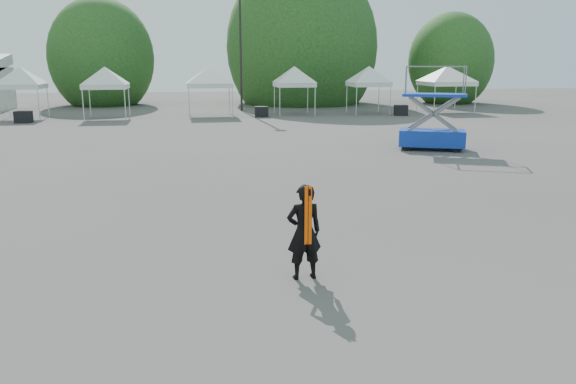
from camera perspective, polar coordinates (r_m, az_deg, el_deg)
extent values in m
plane|color=#474442|center=(11.23, -4.70, -6.12)|extent=(120.00, 120.00, 0.00)
cylinder|color=black|center=(42.75, -4.85, 14.56)|extent=(0.16, 0.16, 9.50)
cylinder|color=#382314|center=(51.12, -18.17, 9.68)|extent=(0.36, 0.36, 2.27)
ellipsoid|color=#194416|center=(51.05, -18.40, 12.82)|extent=(4.16, 4.16, 4.78)
cylinder|color=#382314|center=(50.60, 1.38, 10.59)|extent=(0.36, 0.36, 2.80)
ellipsoid|color=#194416|center=(50.56, 1.41, 14.50)|extent=(5.12, 5.12, 5.89)
cylinder|color=#382314|center=(52.86, 15.99, 9.83)|extent=(0.36, 0.36, 2.10)
ellipsoid|color=#194416|center=(52.80, 16.17, 12.63)|extent=(3.84, 3.84, 4.42)
cylinder|color=silver|center=(39.33, -23.99, 8.14)|extent=(0.06, 0.06, 2.00)
cylinder|color=silver|center=(42.36, -26.49, 8.18)|extent=(0.06, 0.06, 2.00)
cylinder|color=silver|center=(41.74, -23.20, 8.44)|extent=(0.06, 0.06, 2.00)
cube|color=white|center=(40.78, -25.44, 9.67)|extent=(2.68, 2.68, 0.30)
pyramid|color=white|center=(40.75, -25.62, 11.42)|extent=(3.79, 3.79, 1.10)
cylinder|color=silver|center=(37.67, -20.09, 8.30)|extent=(0.06, 0.06, 2.00)
cylinder|color=silver|center=(37.32, -16.21, 8.53)|extent=(0.06, 0.06, 2.00)
cylinder|color=silver|center=(40.17, -19.48, 8.60)|extent=(0.06, 0.06, 2.00)
cylinder|color=silver|center=(39.84, -15.84, 8.82)|extent=(0.06, 0.06, 2.00)
cube|color=white|center=(38.67, -18.02, 10.17)|extent=(2.74, 2.74, 0.30)
pyramid|color=white|center=(38.63, -18.16, 12.01)|extent=(3.87, 3.87, 1.10)
cylinder|color=silver|center=(37.76, -10.02, 8.90)|extent=(0.06, 0.06, 2.00)
cylinder|color=silver|center=(37.87, -5.66, 9.05)|extent=(0.06, 0.06, 2.00)
cylinder|color=silver|center=(40.61, -10.03, 9.19)|extent=(0.06, 0.06, 2.00)
cylinder|color=silver|center=(40.71, -5.97, 9.33)|extent=(0.06, 0.06, 2.00)
cube|color=white|center=(39.15, -7.97, 10.70)|extent=(3.05, 3.05, 0.30)
pyramid|color=white|center=(39.12, -8.03, 12.53)|extent=(4.31, 4.31, 1.10)
cylinder|color=silver|center=(38.43, -0.84, 9.17)|extent=(0.06, 0.06, 2.00)
cylinder|color=silver|center=(38.90, 2.77, 9.20)|extent=(0.06, 0.06, 2.00)
cylinder|color=silver|center=(40.85, -1.39, 9.41)|extent=(0.06, 0.06, 2.00)
cylinder|color=silver|center=(41.28, 2.01, 9.44)|extent=(0.06, 0.06, 2.00)
cube|color=white|center=(39.79, 0.64, 10.87)|extent=(2.65, 2.65, 0.30)
pyramid|color=white|center=(39.76, 0.65, 12.67)|extent=(3.74, 3.74, 1.10)
cylinder|color=silver|center=(39.29, 6.97, 9.16)|extent=(0.06, 0.06, 2.00)
cylinder|color=silver|center=(40.06, 10.35, 9.12)|extent=(0.06, 0.06, 2.00)
cylinder|color=silver|center=(41.62, 5.98, 9.41)|extent=(0.06, 0.06, 2.00)
cylinder|color=silver|center=(42.35, 9.20, 9.38)|extent=(0.06, 0.06, 2.00)
cube|color=white|center=(40.76, 8.18, 10.79)|extent=(2.64, 2.64, 0.30)
pyramid|color=white|center=(40.72, 8.24, 12.55)|extent=(3.73, 3.73, 1.10)
cylinder|color=silver|center=(41.34, 14.65, 9.03)|extent=(0.06, 0.06, 2.00)
cylinder|color=silver|center=(42.73, 18.50, 8.91)|extent=(0.06, 0.06, 2.00)
cylinder|color=silver|center=(44.19, 12.98, 9.37)|extent=(0.06, 0.06, 2.00)
cylinder|color=silver|center=(45.49, 16.64, 9.26)|extent=(0.06, 0.06, 2.00)
cube|color=white|center=(43.36, 15.79, 10.57)|extent=(3.31, 3.31, 0.30)
pyramid|color=white|center=(43.33, 15.89, 12.22)|extent=(4.69, 4.69, 1.10)
imported|color=black|center=(9.65, 1.64, -4.08)|extent=(0.65, 0.46, 1.68)
cube|color=#FF5205|center=(9.40, 1.86, -2.42)|extent=(0.13, 0.02, 1.01)
cube|color=#0C1EA7|center=(24.73, 14.39, 5.36)|extent=(3.02, 2.29, 0.68)
cube|color=#0C1EA7|center=(24.56, 14.63, 9.52)|extent=(2.89, 2.20, 0.11)
cylinder|color=black|center=(24.20, 11.97, 4.60)|extent=(0.44, 0.31, 0.41)
cylinder|color=black|center=(24.26, 16.77, 4.34)|extent=(0.44, 0.31, 0.41)
cylinder|color=black|center=(25.32, 12.02, 4.96)|extent=(0.44, 0.31, 0.41)
cylinder|color=black|center=(25.37, 16.61, 4.72)|extent=(0.44, 0.31, 0.41)
cube|color=black|center=(38.06, -25.29, 6.90)|extent=(1.00, 0.82, 0.71)
cube|color=black|center=(38.18, -2.71, 8.15)|extent=(0.97, 0.78, 0.70)
cube|color=black|center=(39.93, 11.40, 8.14)|extent=(1.06, 0.91, 0.71)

